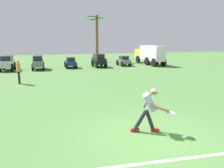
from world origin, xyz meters
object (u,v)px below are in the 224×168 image
object	(u,v)px
parked_car_slot_e	(124,61)
palm_tree_left_of_centre	(97,35)
parked_car_slot_c	(70,62)
frisbee_in_flight	(171,114)
frisbee_thrower	(149,107)
parked_car_slot_a	(7,63)
box_truck	(150,54)
teammate_near_sideline	(18,70)
parked_car_slot_b	(38,62)
parked_car_slot_d	(99,60)

from	to	relation	value
parked_car_slot_e	palm_tree_left_of_centre	bearing A→B (deg)	107.28
parked_car_slot_c	parked_car_slot_e	distance (m)	5.93
frisbee_in_flight	frisbee_thrower	bearing A→B (deg)	142.93
parked_car_slot_a	box_truck	bearing A→B (deg)	2.41
frisbee_in_flight	parked_car_slot_c	world-z (taller)	parked_car_slot_c
teammate_near_sideline	parked_car_slot_a	xyz separation A→B (m)	(-1.50, 7.16, -0.20)
box_truck	parked_car_slot_b	bearing A→B (deg)	-177.26
parked_car_slot_d	parked_car_slot_e	size ratio (longest dim) A/B	1.07
box_truck	palm_tree_left_of_centre	bearing A→B (deg)	135.11
frisbee_thrower	parked_car_slot_e	bearing A→B (deg)	70.77
teammate_near_sideline	parked_car_slot_e	world-z (taller)	teammate_near_sideline
frisbee_in_flight	parked_car_slot_d	size ratio (longest dim) A/B	0.15
parked_car_slot_a	frisbee_in_flight	bearing A→B (deg)	-69.53
frisbee_in_flight	palm_tree_left_of_centre	xyz separation A→B (m)	(3.80, 22.76, 2.85)
frisbee_thrower	parked_car_slot_b	bearing A→B (deg)	100.62
frisbee_in_flight	teammate_near_sideline	world-z (taller)	teammate_near_sideline
teammate_near_sideline	box_truck	bearing A→B (deg)	29.62
frisbee_in_flight	box_truck	distance (m)	19.84
parked_car_slot_c	parked_car_slot_e	xyz separation A→B (m)	(5.93, 0.04, 0.00)
teammate_near_sideline	parked_car_slot_a	size ratio (longest dim) A/B	0.65
palm_tree_left_of_centre	parked_car_slot_b	bearing A→B (deg)	-143.11
parked_car_slot_b	box_truck	world-z (taller)	box_truck
parked_car_slot_b	parked_car_slot_d	distance (m)	6.15
frisbee_thrower	parked_car_slot_b	world-z (taller)	frisbee_thrower
teammate_near_sideline	palm_tree_left_of_centre	xyz separation A→B (m)	(8.69, 12.81, 2.57)
box_truck	parked_car_slot_e	bearing A→B (deg)	-175.65
parked_car_slot_e	teammate_near_sideline	bearing A→B (deg)	-143.86
parked_car_slot_c	box_truck	distance (m)	9.35
teammate_near_sideline	parked_car_slot_d	size ratio (longest dim) A/B	0.66
parked_car_slot_d	palm_tree_left_of_centre	world-z (taller)	palm_tree_left_of_centre
frisbee_thrower	parked_car_slot_d	world-z (taller)	parked_car_slot_d
frisbee_thrower	frisbee_in_flight	xyz separation A→B (m)	(0.52, -0.39, -0.13)
frisbee_thrower	palm_tree_left_of_centre	size ratio (longest dim) A/B	0.23
frisbee_thrower	parked_car_slot_c	distance (m)	17.06
frisbee_in_flight	parked_car_slot_a	world-z (taller)	parked_car_slot_a
parked_car_slot_a	parked_car_slot_d	world-z (taller)	same
teammate_near_sideline	parked_car_slot_a	bearing A→B (deg)	101.82
box_truck	palm_tree_left_of_centre	xyz separation A→B (m)	(-5.03, 5.01, 2.28)
teammate_near_sideline	parked_car_slot_b	world-z (taller)	teammate_near_sideline
teammate_near_sideline	parked_car_slot_c	xyz separation A→B (m)	(4.39, 7.50, -0.38)
parked_car_slot_b	parked_car_slot_d	bearing A→B (deg)	0.61
frisbee_thrower	parked_car_slot_b	xyz separation A→B (m)	(-3.14, 16.76, -0.07)
parked_car_slot_a	box_truck	xyz separation A→B (m)	(15.22, 0.64, 0.49)
box_truck	parked_car_slot_c	bearing A→B (deg)	-178.15
parked_car_slot_b	parked_car_slot_e	size ratio (longest dim) A/B	1.09
frisbee_thrower	palm_tree_left_of_centre	bearing A→B (deg)	79.05
frisbee_in_flight	parked_car_slot_a	bearing A→B (deg)	110.47
frisbee_thrower	parked_car_slot_c	bearing A→B (deg)	89.90
parked_car_slot_a	parked_car_slot_c	size ratio (longest dim) A/B	1.09
frisbee_in_flight	parked_car_slot_a	size ratio (longest dim) A/B	0.15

